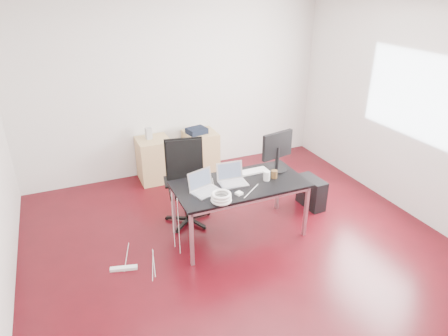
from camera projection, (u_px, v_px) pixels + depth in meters
name	position (u px, v px, depth m)	size (l,w,h in m)	color
room_shell	(247.00, 141.00, 4.24)	(5.00, 5.00, 5.00)	#37060C
desk	(240.00, 187.00, 4.84)	(1.60, 0.80, 0.73)	black
office_chair	(186.00, 178.00, 5.21)	(0.56, 0.58, 1.08)	black
filing_cabinet_left	(154.00, 160.00, 6.35)	(0.50, 0.50, 0.70)	tan
filing_cabinet_right	(201.00, 152.00, 6.63)	(0.50, 0.50, 0.70)	tan
pc_tower	(312.00, 192.00, 5.66)	(0.20, 0.45, 0.44)	black
wastebasket	(192.00, 170.00, 6.48)	(0.24, 0.24, 0.28)	black
power_strip	(124.00, 268.00, 4.48)	(0.30, 0.06, 0.04)	white
laptop_left	(204.00, 187.00, 4.61)	(0.39, 0.34, 0.23)	silver
laptop_right	(232.00, 178.00, 4.80)	(0.35, 0.27, 0.23)	silver
monitor	(277.00, 149.00, 5.03)	(0.45, 0.26, 0.51)	black
keyboard	(251.00, 172.00, 5.07)	(0.44, 0.14, 0.02)	white
cup_white	(267.00, 176.00, 4.86)	(0.08, 0.08, 0.12)	white
cup_brown	(274.00, 174.00, 4.92)	(0.08, 0.08, 0.10)	brown
cable_coil	(221.00, 197.00, 4.40)	(0.24, 0.24, 0.11)	white
power_adapter	(239.00, 193.00, 4.56)	(0.07, 0.07, 0.03)	white
speaker	(149.00, 133.00, 6.18)	(0.09, 0.08, 0.18)	#9E9E9E
navy_garment	(197.00, 131.00, 6.42)	(0.30, 0.24, 0.09)	black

